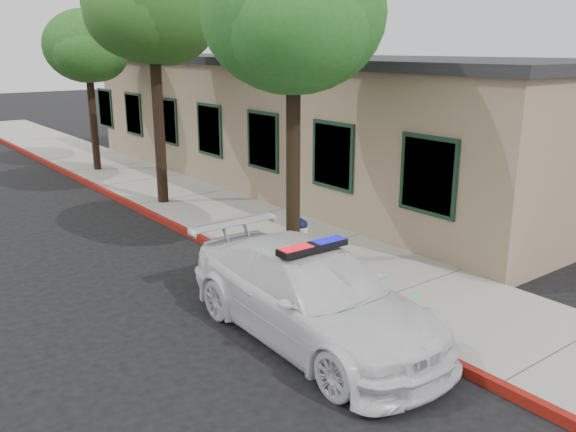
# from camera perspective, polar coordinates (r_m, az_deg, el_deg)

# --- Properties ---
(ground) EXTENTS (120.00, 120.00, 0.00)m
(ground) POSITION_cam_1_polar(r_m,az_deg,el_deg) (10.58, 5.63, -9.63)
(ground) COLOR black
(ground) RESTS_ON ground
(sidewalk) EXTENTS (3.20, 60.00, 0.15)m
(sidewalk) POSITION_cam_1_polar(r_m,az_deg,el_deg) (13.62, 1.97, -3.30)
(sidewalk) COLOR gray
(sidewalk) RESTS_ON ground
(red_curb) EXTENTS (0.14, 60.00, 0.16)m
(red_curb) POSITION_cam_1_polar(r_m,az_deg,el_deg) (12.75, -3.40, -4.65)
(red_curb) COLOR maroon
(red_curb) RESTS_ON ground
(clapboard_building) EXTENTS (7.30, 20.89, 4.24)m
(clapboard_building) POSITION_cam_1_polar(r_m,az_deg,el_deg) (20.88, 2.37, 9.19)
(clapboard_building) COLOR tan
(clapboard_building) RESTS_ON ground
(police_car) EXTENTS (2.14, 5.12, 1.60)m
(police_car) POSITION_cam_1_polar(r_m,az_deg,el_deg) (9.59, 2.32, -7.48)
(police_car) COLOR silver
(police_car) RESTS_ON ground
(fire_hydrant) EXTENTS (0.51, 0.45, 0.90)m
(fire_hydrant) POSITION_cam_1_polar(r_m,az_deg,el_deg) (12.75, 1.18, -2.16)
(fire_hydrant) COLOR white
(fire_hydrant) RESTS_ON sidewalk
(street_tree_near) EXTENTS (3.54, 3.69, 6.49)m
(street_tree_near) POSITION_cam_1_polar(r_m,az_deg,el_deg) (11.87, 0.60, 18.02)
(street_tree_near) COLOR black
(street_tree_near) RESTS_ON sidewalk
(street_tree_mid) EXTENTS (3.91, 3.70, 7.06)m
(street_tree_mid) POSITION_cam_1_polar(r_m,az_deg,el_deg) (17.52, -12.83, 18.51)
(street_tree_mid) COLOR black
(street_tree_mid) RESTS_ON sidewalk
(street_tree_far) EXTENTS (3.07, 3.10, 5.70)m
(street_tree_far) POSITION_cam_1_polar(r_m,az_deg,el_deg) (23.01, -18.49, 14.80)
(street_tree_far) COLOR black
(street_tree_far) RESTS_ON sidewalk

